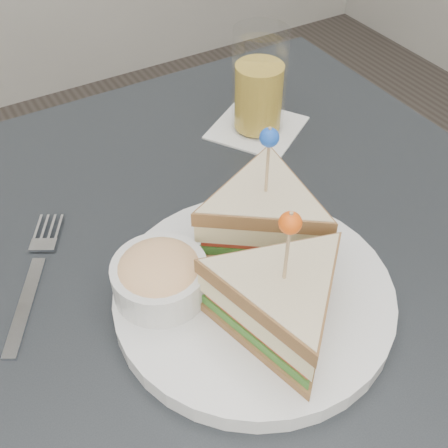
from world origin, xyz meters
TOP-DOWN VIEW (x-y plane):
  - table at (0.00, 0.00)m, footprint 0.80×0.80m
  - plate_meal at (0.01, -0.05)m, footprint 0.34×0.34m
  - cutlery_fork at (-0.17, 0.09)m, footprint 0.11×0.18m
  - drink_set at (0.18, 0.20)m, footprint 0.16×0.16m

SIDE VIEW (x-z plane):
  - table at x=0.00m, z-range 0.30..1.05m
  - cutlery_fork at x=-0.17m, z-range 0.75..0.76m
  - plate_meal at x=0.01m, z-range 0.71..0.88m
  - drink_set at x=0.18m, z-range 0.74..0.89m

